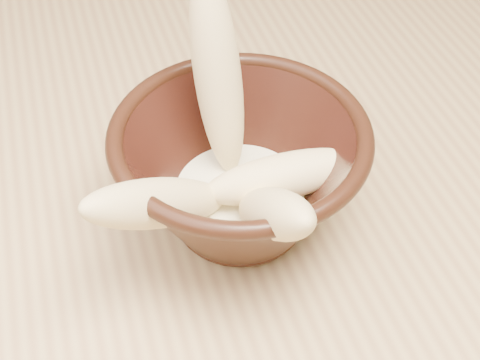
% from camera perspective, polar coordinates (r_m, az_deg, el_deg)
% --- Properties ---
extents(table, '(1.20, 0.80, 0.75)m').
position_cam_1_polar(table, '(0.60, -13.18, -6.36)').
color(table, tan).
rests_on(table, ground).
extents(bowl, '(0.18, 0.18, 0.10)m').
position_cam_1_polar(bowl, '(0.46, 0.00, 0.71)').
color(bowl, black).
rests_on(bowl, table).
extents(milk_puddle, '(0.10, 0.10, 0.01)m').
position_cam_1_polar(milk_puddle, '(0.48, 0.00, -1.28)').
color(milk_puddle, '#F5EEC5').
rests_on(milk_puddle, bowl).
extents(banana_upright, '(0.04, 0.07, 0.15)m').
position_cam_1_polar(banana_upright, '(0.45, -1.91, 8.92)').
color(banana_upright, '#ECD38B').
rests_on(banana_upright, bowl).
extents(banana_left, '(0.13, 0.09, 0.10)m').
position_cam_1_polar(banana_left, '(0.42, -6.89, -1.96)').
color(banana_left, '#ECD38B').
rests_on(banana_left, bowl).
extents(banana_across, '(0.11, 0.04, 0.04)m').
position_cam_1_polar(banana_across, '(0.46, 3.68, 0.29)').
color(banana_across, '#ECD38B').
rests_on(banana_across, bowl).
extents(banana_front, '(0.04, 0.11, 0.10)m').
position_cam_1_polar(banana_front, '(0.41, 2.92, -2.87)').
color(banana_front, '#ECD38B').
rests_on(banana_front, bowl).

